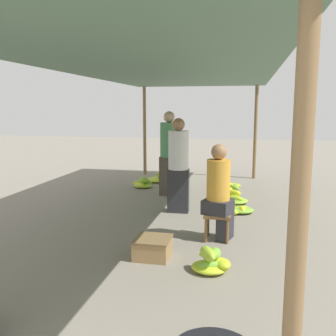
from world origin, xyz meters
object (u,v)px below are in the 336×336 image
(banana_pile_right_1, at_px, (233,199))
(banana_pile_right_2, at_px, (239,210))
(vendor_seated, at_px, (219,191))
(banana_pile_left_0, at_px, (142,184))
(shopper_walking_mid, at_px, (169,152))
(banana_pile_left_1, at_px, (160,179))
(stool, at_px, (218,218))
(banana_pile_right_3, at_px, (229,187))
(shopper_walking_far, at_px, (178,164))
(crate_near, at_px, (153,248))
(banana_pile_right_0, at_px, (212,262))

(banana_pile_right_1, distance_m, banana_pile_right_2, 0.65)
(vendor_seated, relative_size, banana_pile_right_2, 2.34)
(banana_pile_left_0, bearing_deg, shopper_walking_mid, -38.80)
(banana_pile_left_1, bearing_deg, stool, -66.15)
(vendor_seated, bearing_deg, banana_pile_right_3, 90.00)
(vendor_seated, distance_m, shopper_walking_mid, 2.64)
(banana_pile_left_1, distance_m, banana_pile_right_1, 2.40)
(stool, xyz_separation_m, shopper_walking_mid, (-1.13, 2.37, 0.56))
(stool, distance_m, banana_pile_right_2, 1.40)
(shopper_walking_far, bearing_deg, banana_pile_right_3, 67.30)
(shopper_walking_mid, bearing_deg, banana_pile_right_1, -16.96)
(vendor_seated, bearing_deg, crate_near, -132.76)
(crate_near, bearing_deg, shopper_walking_mid, 98.24)
(stool, xyz_separation_m, banana_pile_right_1, (0.13, 1.99, -0.21))
(banana_pile_right_2, bearing_deg, shopper_walking_mid, 143.77)
(banana_pile_left_1, xyz_separation_m, banana_pile_right_3, (1.62, -0.64, 0.01))
(shopper_walking_mid, bearing_deg, banana_pile_right_3, 28.57)
(shopper_walking_far, bearing_deg, vendor_seated, -57.70)
(banana_pile_left_1, xyz_separation_m, shopper_walking_far, (0.87, -2.44, 0.73))
(vendor_seated, distance_m, banana_pile_left_1, 4.02)
(stool, bearing_deg, banana_pile_right_0, -88.48)
(banana_pile_right_2, bearing_deg, vendor_seated, -100.15)
(banana_pile_right_3, bearing_deg, crate_near, -100.55)
(vendor_seated, height_order, banana_pile_left_0, vendor_seated)
(banana_pile_left_0, distance_m, banana_pile_right_2, 2.64)
(vendor_seated, height_order, banana_pile_right_3, vendor_seated)
(banana_pile_left_1, bearing_deg, banana_pile_right_3, -21.47)
(stool, height_order, banana_pile_right_2, stool)
(banana_pile_right_2, distance_m, banana_pile_right_3, 1.66)
(vendor_seated, distance_m, banana_pile_left_0, 3.53)
(stool, bearing_deg, banana_pile_left_0, 122.09)
(shopper_walking_far, bearing_deg, crate_near, -88.37)
(vendor_seated, relative_size, banana_pile_left_0, 2.77)
(banana_pile_left_1, height_order, banana_pile_right_0, banana_pile_right_0)
(banana_pile_right_0, distance_m, crate_near, 0.75)
(banana_pile_right_2, height_order, shopper_walking_far, shopper_walking_far)
(banana_pile_left_0, bearing_deg, crate_near, -72.50)
(vendor_seated, distance_m, banana_pile_right_1, 2.06)
(shopper_walking_mid, height_order, shopper_walking_far, shopper_walking_mid)
(banana_pile_right_2, height_order, shopper_walking_mid, shopper_walking_mid)
(vendor_seated, relative_size, banana_pile_left_1, 2.10)
(banana_pile_right_1, height_order, crate_near, crate_near)
(vendor_seated, height_order, banana_pile_left_1, vendor_seated)
(crate_near, distance_m, shopper_walking_far, 2.07)
(banana_pile_right_2, height_order, banana_pile_right_3, banana_pile_right_3)
(banana_pile_left_0, distance_m, banana_pile_left_1, 0.73)
(vendor_seated, bearing_deg, banana_pile_right_1, 86.72)
(stool, xyz_separation_m, banana_pile_right_3, (0.02, 3.00, -0.21))
(stool, height_order, crate_near, stool)
(banana_pile_right_3, bearing_deg, banana_pile_right_0, -89.85)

